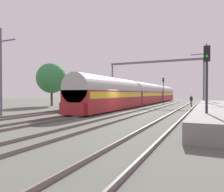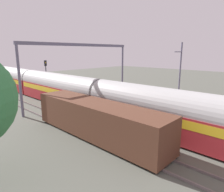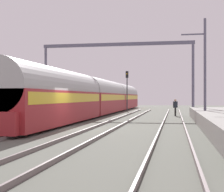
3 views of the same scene
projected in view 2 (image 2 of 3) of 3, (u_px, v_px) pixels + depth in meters
The scene contains 11 objects.
ground at pixel (210, 138), 16.32m from camera, with size 120.00×120.00×0.00m, color #55574D.
track_far_west at pixel (174, 167), 11.96m from camera, with size 1.52×60.00×0.16m.
track_west at pixel (200, 145), 14.86m from camera, with size 1.52×60.00×0.16m.
track_east at pixel (218, 130), 17.75m from camera, with size 1.52×60.00×0.16m.
platform at pixel (221, 105), 24.61m from camera, with size 4.40×28.00×0.90m.
passenger_train at pixel (59, 88), 27.21m from camera, with size 2.93×49.20×3.82m.
freight_car at pixel (97, 119), 16.26m from camera, with size 2.80×13.00×2.70m.
person_crossing at pixel (120, 90), 30.81m from camera, with size 0.46×0.39×1.73m.
railway_signal_far at pixel (46, 73), 32.76m from camera, with size 0.36×0.30×5.46m.
catenary_gantry at pixel (82, 59), 26.07m from camera, with size 16.67×0.28×7.86m.
catenary_pole_east_mid at pixel (180, 73), 26.06m from camera, with size 1.90×0.20×8.00m.
Camera 2 is at (-16.49, -4.73, 6.82)m, focal length 32.25 mm.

